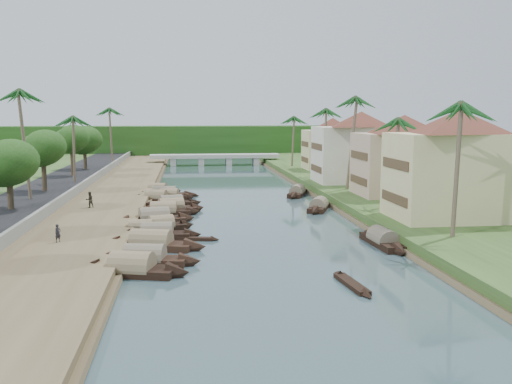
{
  "coord_description": "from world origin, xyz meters",
  "views": [
    {
      "loc": [
        -6.17,
        -52.43,
        10.88
      ],
      "look_at": [
        1.81,
        12.76,
        2.0
      ],
      "focal_mm": 40.0,
      "sensor_mm": 36.0,
      "label": 1
    }
  ],
  "objects": [
    {
      "name": "building_near",
      "position": [
        18.99,
        -2.0,
        6.38
      ],
      "size": [
        14.85,
        14.85,
        10.2
      ],
      "color": "beige",
      "rests_on": "right_bank"
    },
    {
      "name": "person_far",
      "position": [
        -16.78,
        11.05,
        1.68
      ],
      "size": [
        1.08,
        1.01,
        1.76
      ],
      "primitive_type": "imported",
      "rotation": [
        0.0,
        0.0,
        3.68
      ],
      "color": "#2C2A1F",
      "rests_on": "left_bank"
    },
    {
      "name": "sampan_11",
      "position": [
        -8.46,
        21.81,
        0.41
      ],
      "size": [
        6.98,
        2.85,
        1.99
      ],
      "rotation": [
        0.0,
        0.0,
        -0.2
      ],
      "color": "black",
      "rests_on": "ground"
    },
    {
      "name": "palm_6",
      "position": [
        -22.0,
        30.73,
        10.3
      ],
      "size": [
        3.2,
        3.2,
        10.66
      ],
      "color": "brown",
      "rests_on": "ground"
    },
    {
      "name": "tree_6",
      "position": [
        24.0,
        29.22,
        6.45
      ],
      "size": [
        4.97,
        4.97,
        7.37
      ],
      "color": "#4B3D2A",
      "rests_on": "ground"
    },
    {
      "name": "palm_1",
      "position": [
        16.0,
        5.8,
        10.16
      ],
      "size": [
        3.2,
        3.2,
        10.72
      ],
      "color": "brown",
      "rests_on": "ground"
    },
    {
      "name": "sampan_3",
      "position": [
        -8.85,
        -2.18,
        0.41
      ],
      "size": [
        8.15,
        2.24,
        2.17
      ],
      "rotation": [
        0.0,
        0.0,
        -0.07
      ],
      "color": "black",
      "rests_on": "ground"
    },
    {
      "name": "palm_7",
      "position": [
        14.0,
        54.96,
        10.2
      ],
      "size": [
        3.2,
        3.2,
        10.76
      ],
      "color": "brown",
      "rests_on": "ground"
    },
    {
      "name": "palm_2",
      "position": [
        15.0,
        20.0,
        12.75
      ],
      "size": [
        3.2,
        3.2,
        13.41
      ],
      "color": "brown",
      "rests_on": "ground"
    },
    {
      "name": "building_distant",
      "position": [
        19.99,
        48.0,
        5.88
      ],
      "size": [
        12.62,
        12.62,
        9.2
      ],
      "color": "beige",
      "rests_on": "right_bank"
    },
    {
      "name": "treeline",
      "position": [
        0.0,
        100.0,
        4.0
      ],
      "size": [
        120.0,
        14.0,
        8.0
      ],
      "color": "#1C3E11",
      "rests_on": "ground"
    },
    {
      "name": "tree_2",
      "position": [
        -24.0,
        7.48,
        5.99
      ],
      "size": [
        5.42,
        5.42,
        6.88
      ],
      "color": "#4B3D2A",
      "rests_on": "ground"
    },
    {
      "name": "bridge",
      "position": [
        0.0,
        72.0,
        1.72
      ],
      "size": [
        28.0,
        4.0,
        2.4
      ],
      "color": "#A3A499",
      "rests_on": "ground"
    },
    {
      "name": "tree_3",
      "position": [
        -24.0,
        21.62,
        6.65
      ],
      "size": [
        5.17,
        5.17,
        7.46
      ],
      "color": "#4B3D2A",
      "rests_on": "ground"
    },
    {
      "name": "right_bank",
      "position": [
        19.0,
        20.0,
        0.6
      ],
      "size": [
        16.0,
        180.0,
        1.2
      ],
      "primitive_type": "cube",
      "color": "#2D441B",
      "rests_on": "ground"
    },
    {
      "name": "road",
      "position": [
        -24.5,
        20.0,
        0.7
      ],
      "size": [
        8.0,
        180.0,
        1.4
      ],
      "primitive_type": "cube",
      "color": "black",
      "rests_on": "ground"
    },
    {
      "name": "tree_4",
      "position": [
        -24.0,
        39.91,
        7.02
      ],
      "size": [
        4.91,
        4.91,
        7.74
      ],
      "color": "#4B3D2A",
      "rests_on": "ground"
    },
    {
      "name": "person_near",
      "position": [
        -16.45,
        -6.28,
        1.53
      ],
      "size": [
        0.62,
        0.63,
        1.46
      ],
      "primitive_type": "imported",
      "rotation": [
        0.0,
        0.0,
        0.84
      ],
      "color": "#222229",
      "rests_on": "left_bank"
    },
    {
      "name": "sampan_0",
      "position": [
        -9.32,
        -11.05,
        0.42
      ],
      "size": [
        8.76,
        3.43,
        2.25
      ],
      "rotation": [
        0.0,
        0.0,
        -0.2
      ],
      "color": "black",
      "rests_on": "ground"
    },
    {
      "name": "ground",
      "position": [
        0.0,
        0.0,
        0.0
      ],
      "size": [
        220.0,
        220.0,
        0.0
      ],
      "primitive_type": "plane",
      "color": "#374E52",
      "rests_on": "ground"
    },
    {
      "name": "sampan_8",
      "position": [
        -7.96,
        11.56,
        0.42
      ],
      "size": [
        8.09,
        3.84,
        2.41
      ],
      "rotation": [
        0.0,
        0.0,
        0.26
      ],
      "color": "black",
      "rests_on": "ground"
    },
    {
      "name": "sampan_6",
      "position": [
        -9.5,
        5.07,
        0.42
      ],
      "size": [
        8.8,
        3.9,
        2.52
      ],
      "rotation": [
        0.0,
        0.0,
        0.23
      ],
      "color": "black",
      "rests_on": "ground"
    },
    {
      "name": "palm_0",
      "position": [
        15.0,
        -9.83,
        11.43
      ],
      "size": [
        3.2,
        3.2,
        12.04
      ],
      "color": "brown",
      "rests_on": "ground"
    },
    {
      "name": "canoe_2",
      "position": [
        -7.42,
        24.63,
        0.1
      ],
      "size": [
        6.01,
        2.01,
        0.87
      ],
      "rotation": [
        0.0,
        0.0,
        -0.2
      ],
      "color": "black",
      "rests_on": "ground"
    },
    {
      "name": "sampan_16",
      "position": [
        8.78,
        23.26,
        0.41
      ],
      "size": [
        4.56,
        8.65,
        2.12
      ],
      "rotation": [
        0.0,
        0.0,
        1.21
      ],
      "color": "black",
      "rests_on": "ground"
    },
    {
      "name": "palm_5",
      "position": [
        -24.0,
        14.33,
        13.18
      ],
      "size": [
        3.2,
        3.2,
        13.66
      ],
      "color": "brown",
      "rests_on": "ground"
    },
    {
      "name": "sampan_1",
      "position": [
        -10.0,
        -13.76,
        0.42
      ],
      "size": [
        8.59,
        4.13,
        2.46
      ],
      "rotation": [
        0.0,
        0.0,
        -0.28
      ],
      "color": "black",
      "rests_on": "ground"
    },
    {
      "name": "left_bank",
      "position": [
        -16.0,
        20.0,
        0.4
      ],
      "size": [
        10.0,
        180.0,
        0.8
      ],
      "primitive_type": "cube",
      "color": "brown",
      "rests_on": "ground"
    },
    {
      "name": "canoe_1",
      "position": [
        -5.51,
        -3.26,
        0.1
      ],
      "size": [
        4.38,
        1.66,
        0.7
      ],
      "rotation": [
        0.0,
        0.0,
        -0.23
      ],
      "color": "black",
      "rests_on": "ground"
    },
    {
      "name": "sampan_15",
      "position": [
        8.93,
        11.11,
        0.41
      ],
      "size": [
        4.54,
        7.97,
        2.14
      ],
      "rotation": [
        0.0,
        0.0,
        1.18
      ],
      "color": "black",
      "rests_on": "ground"
    },
    {
      "name": "sampan_7",
      "position": [
        -8.76,
        9.94,
        0.42
      ],
      "size": [
        8.33,
        2.11,
        2.2
      ],
      "rotation": [
        0.0,
        0.0,
        -0.04
      ],
      "color": "black",
      "rests_on": "ground"
    },
    {
      "name": "tree_5",
      "position": [
        -24.0,
        51.2,
        6.35
      ],
      "size": [
        5.54,
        5.54,
        7.3
      ],
      "color": "#4B3D2A",
      "rests_on": "ground"
    },
    {
      "name": "canoe_0",
      "position": [
        4.23,
        -18.01,
        0.1
      ],
      "size": [
        1.48,
        6.05,
        0.79
      ],
      "rotation": [
        0.0,
        0.0,
        1.69
      ],
      "color": "black",
      "rests_on": "ground"
    },
    {
      "name": "sampan_12",
      "position": [
        -9.22,
        23.68,
        0.41
      ],
      "size": [
        9.11,
        2.05,
        2.16
      ],
      "rotation": [
        0.0,
        0.0,
        -0.03
      ],
      "color": "black",
      "rests_on": "ground"
    },
    {
      "name": "sampan_14",
      "position": [
        10.13,
        -7.16,
        0.41
      ],
      "size": [
        2.18,
        8.9,
        2.14
      ],
      "rotation": [
        0.0,
        0.0,
        1.63
      ],
      "color": "black",
      "rests_on": "ground"
    },
    {
      "name": "sampan_9",
      "position": [
        -8.07,
        15.66,
        0.41
      ],
      "size": [
        7.88,
        3.71,
        2.0
      ],
      "rotation": [
        0.0,
        0.0,
        0.3
      ],
      "color": "black",
      "rests_on": "ground"
    },
    {
      "name": "sampan_13",
      "position": [
        -10.28,
        28.27,
        0.41
      ],
      "size": [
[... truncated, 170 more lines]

